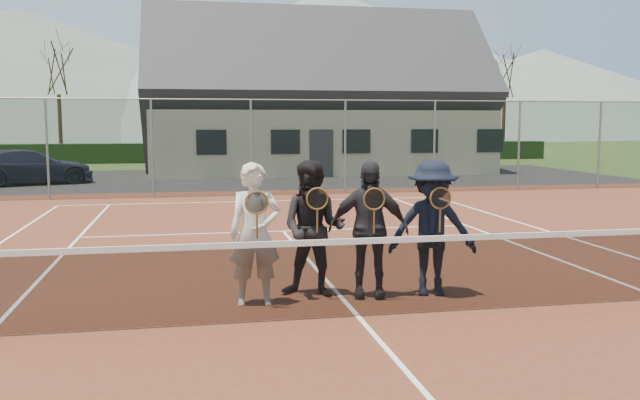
% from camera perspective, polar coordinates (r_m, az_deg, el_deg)
% --- Properties ---
extents(ground, '(220.00, 220.00, 0.00)m').
position_cam_1_polar(ground, '(27.76, -7.01, 1.77)').
color(ground, '#30491A').
rests_on(ground, ground).
extents(court_surface, '(30.00, 30.00, 0.02)m').
position_cam_1_polar(court_surface, '(8.17, 3.20, -9.85)').
color(court_surface, '#562819').
rests_on(court_surface, ground).
extents(tarmac_carpark, '(40.00, 12.00, 0.01)m').
position_cam_1_polar(tarmac_carpark, '(27.76, -15.27, 1.59)').
color(tarmac_carpark, black).
rests_on(tarmac_carpark, ground).
extents(hedge_row, '(40.00, 1.20, 1.10)m').
position_cam_1_polar(hedge_row, '(39.68, -8.26, 3.99)').
color(hedge_row, black).
rests_on(hedge_row, ground).
extents(hill_west, '(110.00, 110.00, 18.00)m').
position_cam_1_polar(hill_west, '(105.36, -24.04, 9.69)').
color(hill_west, '#506057').
rests_on(hill_west, ground).
extents(hill_centre, '(120.00, 120.00, 22.00)m').
position_cam_1_polar(hill_centre, '(105.27, 1.03, 11.35)').
color(hill_centre, slate).
rests_on(hill_centre, ground).
extents(hill_east, '(90.00, 90.00, 14.00)m').
position_cam_1_polar(hill_east, '(117.43, 18.17, 8.58)').
color(hill_east, slate).
rests_on(hill_east, ground).
extents(car_c, '(4.83, 3.31, 1.30)m').
position_cam_1_polar(car_c, '(27.26, -23.26, 2.56)').
color(car_c, '#191B32').
rests_on(car_c, ground).
extents(court_markings, '(11.03, 23.83, 0.01)m').
position_cam_1_polar(court_markings, '(8.17, 3.20, -9.75)').
color(court_markings, white).
rests_on(court_markings, court_surface).
extents(tennis_net, '(11.68, 0.08, 1.10)m').
position_cam_1_polar(tennis_net, '(8.04, 3.23, -6.23)').
color(tennis_net, slate).
rests_on(tennis_net, ground).
extents(perimeter_fence, '(30.07, 0.07, 3.02)m').
position_cam_1_polar(perimeter_fence, '(21.19, -5.81, 4.42)').
color(perimeter_fence, slate).
rests_on(perimeter_fence, ground).
extents(clubhouse, '(15.60, 8.20, 7.70)m').
position_cam_1_polar(clubhouse, '(32.19, -0.41, 9.59)').
color(clubhouse, beige).
rests_on(clubhouse, ground).
extents(tree_b, '(3.20, 3.20, 7.77)m').
position_cam_1_polar(tree_b, '(41.35, -21.25, 10.99)').
color(tree_b, '#3C2A16').
rests_on(tree_b, ground).
extents(tree_c, '(3.20, 3.20, 7.77)m').
position_cam_1_polar(tree_c, '(40.93, -5.60, 11.45)').
color(tree_c, '#342312').
rests_on(tree_c, ground).
extents(tree_d, '(3.20, 3.20, 7.77)m').
position_cam_1_polar(tree_d, '(43.06, 8.03, 11.18)').
color(tree_d, '#362213').
rests_on(tree_d, ground).
extents(tree_e, '(3.20, 3.20, 7.77)m').
position_cam_1_polar(tree_e, '(45.36, 15.34, 10.77)').
color(tree_e, '#321F12').
rests_on(tree_e, ground).
extents(player_a, '(0.67, 0.51, 1.80)m').
position_cam_1_polar(player_a, '(8.54, -5.50, -2.87)').
color(player_a, beige).
rests_on(player_a, court_surface).
extents(player_b, '(1.07, 0.97, 1.80)m').
position_cam_1_polar(player_b, '(8.92, -0.56, -2.44)').
color(player_b, black).
rests_on(player_b, court_surface).
extents(player_c, '(1.13, 0.68, 1.80)m').
position_cam_1_polar(player_c, '(8.91, 4.09, -2.46)').
color(player_c, black).
rests_on(player_c, court_surface).
extents(player_d, '(1.27, 0.88, 1.80)m').
position_cam_1_polar(player_d, '(9.10, 9.44, -2.35)').
color(player_d, black).
rests_on(player_d, court_surface).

